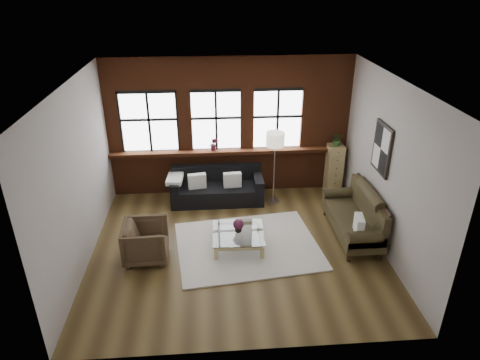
{
  "coord_description": "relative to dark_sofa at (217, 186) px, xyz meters",
  "views": [
    {
      "loc": [
        -0.47,
        -6.83,
        4.82
      ],
      "look_at": [
        0.1,
        0.6,
        1.15
      ],
      "focal_mm": 32.0,
      "sensor_mm": 36.0,
      "label": 1
    }
  ],
  "objects": [
    {
      "name": "window_left",
      "position": [
        -1.47,
        0.55,
        1.37
      ],
      "size": [
        1.38,
        0.1,
        1.5
      ],
      "primitive_type": null,
      "color": "black",
      "rests_on": "brick_backwall"
    },
    {
      "name": "vintage_settee",
      "position": [
        2.63,
        -1.66,
        0.13
      ],
      "size": [
        0.85,
        1.91,
        1.02
      ],
      "primitive_type": null,
      "color": "#322A17",
      "rests_on": "floor"
    },
    {
      "name": "wall_poster",
      "position": [
        3.05,
        -1.6,
        1.47
      ],
      "size": [
        0.05,
        0.74,
        0.94
      ],
      "primitive_type": null,
      "color": "black",
      "rests_on": "wall_right"
    },
    {
      "name": "brick_backwall",
      "position": [
        0.33,
        0.54,
        1.22
      ],
      "size": [
        5.5,
        0.12,
        3.2
      ],
      "primitive_type": null,
      "color": "#622D17",
      "rests_on": "floor"
    },
    {
      "name": "window_right",
      "position": [
        1.43,
        0.55,
        1.37
      ],
      "size": [
        1.38,
        0.1,
        1.5
      ],
      "primitive_type": null,
      "color": "black",
      "rests_on": "brick_backwall"
    },
    {
      "name": "sill_plant",
      "position": [
        -0.04,
        0.42,
        0.86
      ],
      "size": [
        0.21,
        0.19,
        0.32
      ],
      "primitive_type": "imported",
      "rotation": [
        0.0,
        0.0,
        -0.33
      ],
      "color": "#612140",
      "rests_on": "sill_ledge"
    },
    {
      "name": "drawer_chest",
      "position": [
        2.79,
        0.28,
        0.21
      ],
      "size": [
        0.36,
        0.36,
        1.18
      ],
      "primitive_type": "cube",
      "color": "tan",
      "rests_on": "floor"
    },
    {
      "name": "pillow_a",
      "position": [
        -0.45,
        -0.1,
        0.19
      ],
      "size": [
        0.42,
        0.2,
        0.34
      ],
      "primitive_type": "cube",
      "rotation": [
        0.0,
        0.0,
        0.17
      ],
      "color": "white",
      "rests_on": "dark_sofa"
    },
    {
      "name": "armchair",
      "position": [
        -1.36,
        -2.12,
        -0.01
      ],
      "size": [
        0.82,
        0.8,
        0.73
      ],
      "primitive_type": "imported",
      "rotation": [
        0.0,
        0.0,
        1.59
      ],
      "color": "#433321",
      "rests_on": "floor"
    },
    {
      "name": "floor_lamp",
      "position": [
        1.28,
        -0.15,
        0.54
      ],
      "size": [
        0.4,
        0.4,
        1.83
      ],
      "primitive_type": null,
      "color": "#A5A5A8",
      "rests_on": "floor"
    },
    {
      "name": "coffee_table",
      "position": [
        0.35,
        -1.87,
        -0.22
      ],
      "size": [
        1.01,
        1.01,
        0.33
      ],
      "primitive_type": null,
      "rotation": [
        0.0,
        0.0,
        -0.03
      ],
      "color": "tan",
      "rests_on": "shag_rug"
    },
    {
      "name": "wall_front",
      "position": [
        0.33,
        -4.4,
        1.22
      ],
      "size": [
        5.5,
        0.0,
        5.5
      ],
      "primitive_type": "plane",
      "rotation": [
        -1.57,
        0.0,
        0.0
      ],
      "color": "#AAA29E",
      "rests_on": "ground"
    },
    {
      "name": "window_mid",
      "position": [
        0.03,
        0.55,
        1.37
      ],
      "size": [
        1.38,
        0.1,
        1.5
      ],
      "primitive_type": null,
      "color": "black",
      "rests_on": "brick_backwall"
    },
    {
      "name": "wall_back",
      "position": [
        0.33,
        0.6,
        1.22
      ],
      "size": [
        5.5,
        0.0,
        5.5
      ],
      "primitive_type": "plane",
      "rotation": [
        1.57,
        0.0,
        0.0
      ],
      "color": "#AAA29E",
      "rests_on": "ground"
    },
    {
      "name": "shag_rug",
      "position": [
        0.53,
        -1.88,
        -0.36
      ],
      "size": [
        2.91,
        2.41,
        0.03
      ],
      "primitive_type": "cube",
      "rotation": [
        0.0,
        0.0,
        0.12
      ],
      "color": "beige",
      "rests_on": "floor"
    },
    {
      "name": "flowers",
      "position": [
        0.35,
        -1.87,
        0.12
      ],
      "size": [
        0.2,
        0.2,
        0.2
      ],
      "primitive_type": "sphere",
      "color": "#612140",
      "rests_on": "vase"
    },
    {
      "name": "dark_sofa",
      "position": [
        0.0,
        0.0,
        0.0
      ],
      "size": [
        2.08,
        0.84,
        0.75
      ],
      "primitive_type": null,
      "color": "black",
      "rests_on": "floor"
    },
    {
      "name": "floor",
      "position": [
        0.33,
        -1.9,
        -0.38
      ],
      "size": [
        5.5,
        5.5,
        0.0
      ],
      "primitive_type": "plane",
      "color": "#49361A",
      "rests_on": "ground"
    },
    {
      "name": "potted_plant_top",
      "position": [
        2.79,
        0.28,
        0.96
      ],
      "size": [
        0.29,
        0.25,
        0.31
      ],
      "primitive_type": "imported",
      "rotation": [
        0.0,
        0.0,
        -0.02
      ],
      "color": "#2D5923",
      "rests_on": "drawer_chest"
    },
    {
      "name": "pillow_b",
      "position": [
        0.35,
        -0.1,
        0.19
      ],
      "size": [
        0.41,
        0.17,
        0.34
      ],
      "primitive_type": "cube",
      "rotation": [
        0.0,
        0.0,
        0.08
      ],
      "color": "white",
      "rests_on": "dark_sofa"
    },
    {
      "name": "vase",
      "position": [
        0.35,
        -1.87,
        0.01
      ],
      "size": [
        0.15,
        0.15,
        0.14
      ],
      "primitive_type": "imported",
      "rotation": [
        0.0,
        0.0,
        0.11
      ],
      "color": "#B2B2B2",
      "rests_on": "coffee_table"
    },
    {
      "name": "pillow_settee",
      "position": [
        2.55,
        -2.25,
        0.24
      ],
      "size": [
        0.2,
        0.4,
        0.34
      ],
      "primitive_type": "cube",
      "rotation": [
        0.0,
        0.0,
        -0.17
      ],
      "color": "white",
      "rests_on": "vintage_settee"
    },
    {
      "name": "wall_left",
      "position": [
        -2.42,
        -1.9,
        1.22
      ],
      "size": [
        0.0,
        5.0,
        5.0
      ],
      "primitive_type": "plane",
      "rotation": [
        1.57,
        0.0,
        1.57
      ],
      "color": "#AAA29E",
      "rests_on": "ground"
    },
    {
      "name": "wall_right",
      "position": [
        3.08,
        -1.9,
        1.22
      ],
      "size": [
        0.0,
        5.0,
        5.0
      ],
      "primitive_type": "plane",
      "rotation": [
        1.57,
        0.0,
        -1.57
      ],
      "color": "#AAA29E",
      "rests_on": "ground"
    },
    {
      "name": "ceiling",
      "position": [
        0.33,
        -1.9,
        2.82
      ],
      "size": [
        5.5,
        5.5,
        0.0
      ],
      "primitive_type": "plane",
      "rotation": [
        3.14,
        0.0,
        0.0
      ],
      "color": "white",
      "rests_on": "ground"
    },
    {
      "name": "sill_ledge",
      "position": [
        0.33,
        0.45,
        0.66
      ],
      "size": [
        5.5,
        0.3,
        0.08
      ],
      "primitive_type": "cube",
      "color": "#622D17",
      "rests_on": "brick_backwall"
    }
  ]
}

